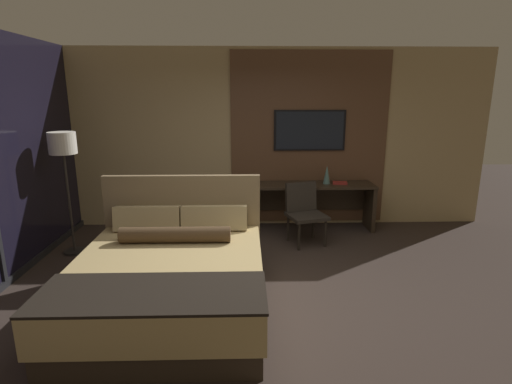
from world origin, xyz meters
name	(u,v)px	position (x,y,z in m)	size (l,w,h in m)	color
ground_plane	(273,301)	(0.00, 0.00, 0.00)	(16.00, 16.00, 0.00)	#332823
wall_back_tv_panel	(269,139)	(0.10, 2.59, 1.40)	(7.20, 0.09, 2.80)	tan
bed	(170,278)	(-1.03, -0.11, 0.33)	(1.84, 2.09, 1.18)	#33281E
desk	(310,197)	(0.73, 2.31, 0.51)	(1.97, 0.53, 0.74)	#2D2319
tv	(310,130)	(0.73, 2.52, 1.54)	(1.12, 0.04, 0.63)	black
desk_chair	(304,208)	(0.56, 1.72, 0.50)	(0.62, 0.62, 0.86)	#28231E
floor_lamp	(63,153)	(-2.62, 1.39, 1.37)	(0.34, 0.34, 1.63)	#282623
vase_tall	(327,175)	(0.99, 2.29, 0.88)	(0.11, 0.11, 0.28)	#4C706B
book	(340,183)	(1.19, 2.27, 0.75)	(0.24, 0.18, 0.03)	maroon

